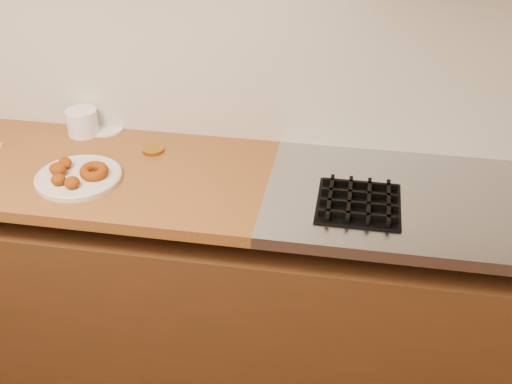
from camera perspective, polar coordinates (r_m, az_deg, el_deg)
wall_back at (r=2.32m, az=-10.33°, el=15.56°), size 4.00×0.02×2.70m
base_cabinet at (r=2.53m, az=-10.45°, el=-8.04°), size 3.60×0.60×0.77m
stovetop at (r=2.14m, az=18.52°, el=-1.21°), size 1.30×0.62×0.04m
backsplash at (r=2.35m, az=-10.06°, el=11.99°), size 3.60×0.02×0.60m
burner_grates at (r=2.05m, az=18.21°, el=-1.65°), size 0.91×0.26×0.03m
donut_plate at (r=2.20m, az=-15.49°, el=1.25°), size 0.28×0.28×0.02m
ring_donut at (r=2.18m, az=-14.23°, el=1.81°), size 0.13×0.13×0.04m
fried_dough_chunks at (r=2.19m, az=-16.79°, el=1.66°), size 0.15×0.19×0.04m
plastic_tub at (r=2.48m, az=-15.18°, el=6.03°), size 0.12×0.12×0.10m
tub_lid at (r=2.51m, az=-13.24°, el=5.52°), size 0.15×0.15×0.01m
brass_jar_lid at (r=2.32m, az=-9.14°, el=3.71°), size 0.09×0.09×0.01m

